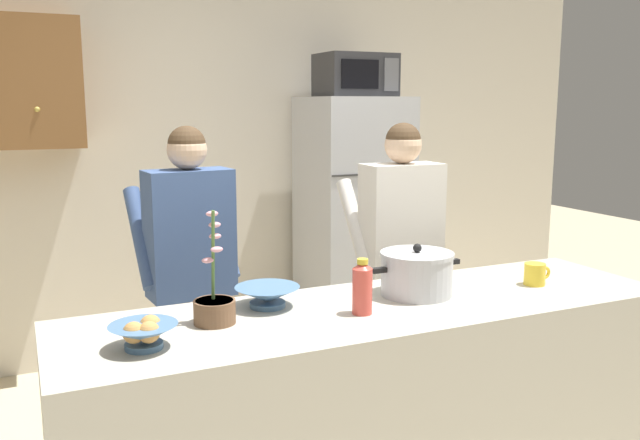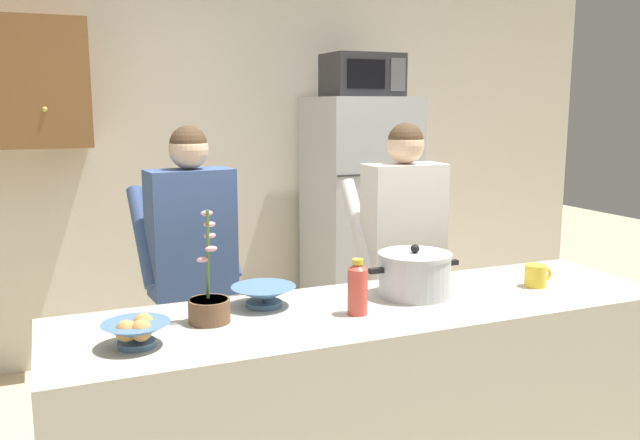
# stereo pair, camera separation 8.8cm
# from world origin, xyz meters

# --- Properties ---
(back_wall_unit) EXTENTS (6.00, 0.48, 2.60)m
(back_wall_unit) POSITION_xyz_m (-0.27, 2.26, 1.39)
(back_wall_unit) COLOR beige
(back_wall_unit) RESTS_ON ground
(kitchen_island) EXTENTS (2.45, 0.68, 0.92)m
(kitchen_island) POSITION_xyz_m (0.00, 0.00, 0.46)
(kitchen_island) COLOR #BCB7A8
(kitchen_island) RESTS_ON ground
(refrigerator) EXTENTS (0.64, 0.68, 1.74)m
(refrigerator) POSITION_xyz_m (0.84, 1.85, 0.87)
(refrigerator) COLOR #B7BABF
(refrigerator) RESTS_ON ground
(microwave) EXTENTS (0.48, 0.37, 0.28)m
(microwave) POSITION_xyz_m (0.84, 1.83, 1.88)
(microwave) COLOR #2D2D30
(microwave) RESTS_ON refrigerator
(person_near_pot) EXTENTS (0.52, 0.44, 1.59)m
(person_near_pot) POSITION_xyz_m (-0.52, 0.93, 0.99)
(person_near_pot) COLOR #726656
(person_near_pot) RESTS_ON ground
(person_by_sink) EXTENTS (0.49, 0.41, 1.60)m
(person_by_sink) POSITION_xyz_m (0.54, 0.73, 0.99)
(person_by_sink) COLOR #33384C
(person_by_sink) RESTS_ON ground
(cooking_pot) EXTENTS (0.41, 0.30, 0.21)m
(cooking_pot) POSITION_xyz_m (0.21, 0.06, 1.01)
(cooking_pot) COLOR silver
(cooking_pot) RESTS_ON kitchen_island
(coffee_mug) EXTENTS (0.13, 0.09, 0.10)m
(coffee_mug) POSITION_xyz_m (0.76, -0.02, 0.97)
(coffee_mug) COLOR yellow
(coffee_mug) RESTS_ON kitchen_island
(bread_bowl) EXTENTS (0.22, 0.22, 0.10)m
(bread_bowl) POSITION_xyz_m (-0.91, -0.10, 0.97)
(bread_bowl) COLOR #4C7299
(bread_bowl) RESTS_ON kitchen_island
(empty_bowl) EXTENTS (0.25, 0.25, 0.08)m
(empty_bowl) POSITION_xyz_m (-0.40, 0.16, 0.97)
(empty_bowl) COLOR #4C7299
(empty_bowl) RESTS_ON kitchen_island
(bottle_near_edge) EXTENTS (0.08, 0.08, 0.21)m
(bottle_near_edge) POSITION_xyz_m (-0.11, -0.07, 1.02)
(bottle_near_edge) COLOR #D84C3F
(bottle_near_edge) RESTS_ON kitchen_island
(potted_orchid) EXTENTS (0.15, 0.15, 0.41)m
(potted_orchid) POSITION_xyz_m (-0.64, 0.06, 0.99)
(potted_orchid) COLOR brown
(potted_orchid) RESTS_ON kitchen_island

